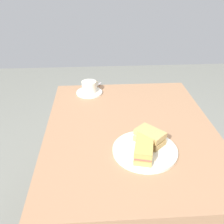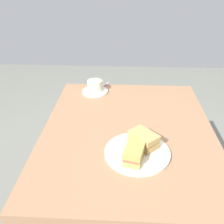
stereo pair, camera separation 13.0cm
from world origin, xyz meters
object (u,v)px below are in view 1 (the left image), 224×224
Objects in this scene: sandwich_back at (150,137)px; spoon at (96,87)px; sandwich_front at (144,149)px; dining_table at (130,144)px; coffee_cup at (89,86)px; sandwich_plate at (145,150)px; coffee_saucer at (89,92)px.

spoon is (0.60, 0.23, -0.03)m from sandwich_back.
sandwich_front is 1.10× the size of sandwich_back.
coffee_cup is at bearing 27.14° from dining_table.
spoon is (0.46, 0.16, 0.11)m from dining_table.
coffee_cup is 0.08m from spoon.
sandwich_front is at bearing -173.73° from dining_table.
sandwich_plate is at bearing -157.63° from coffee_cup.
sandwich_plate is 3.01× the size of spoon.
sandwich_back is at bearing -153.48° from coffee_saucer.
coffee_cup is (0.62, 0.23, 0.00)m from sandwich_front.
sandwich_plate is at bearing -157.48° from coffee_saucer.
coffee_saucer is (0.62, 0.23, -0.04)m from sandwich_front.
coffee_saucer is at bearing 27.36° from dining_table.
spoon is at bearing -30.41° from coffee_cup.
dining_table is at bearing 24.14° from sandwich_back.
coffee_cup is at bearing 26.36° from sandwich_back.
coffee_saucer is at bearing 22.52° from sandwich_plate.
sandwich_plate is (-0.19, -0.04, 0.11)m from dining_table.
sandwich_back is 1.39× the size of coffee_cup.
sandwich_front reaches higher than coffee_saucer.
coffee_cup is at bearing 20.15° from sandwich_front.
sandwich_front reaches higher than spoon.
sandwich_back reaches higher than spoon.
coffee_saucer is 1.55× the size of coffee_cup.
sandwich_back is 0.64m from spoon.
sandwich_front is 1.53× the size of coffee_cup.
dining_table is 6.59× the size of sandwich_front.
coffee_saucer is at bearing 149.20° from spoon.
coffee_cup reaches higher than coffee_saucer.
sandwich_front is 0.71m from spoon.
sandwich_plate reaches higher than dining_table.
sandwich_plate is at bearing -18.90° from sandwich_front.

